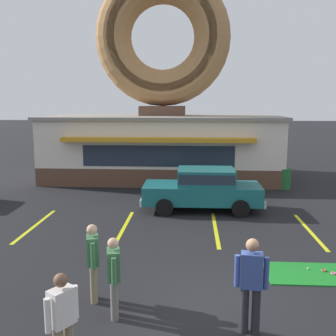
% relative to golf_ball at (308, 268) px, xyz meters
% --- Properties ---
extents(ground_plane, '(160.00, 160.00, 0.00)m').
position_rel_golf_ball_xyz_m(ground_plane, '(-2.38, -1.96, -0.05)').
color(ground_plane, black).
extents(donut_shop_building, '(12.30, 6.75, 10.96)m').
position_rel_golf_ball_xyz_m(donut_shop_building, '(-4.48, 11.98, 3.69)').
color(donut_shop_building, brown).
rests_on(donut_shop_building, ground).
extents(mini_donut_near_right, '(0.13, 0.13, 0.04)m').
position_rel_golf_ball_xyz_m(mini_donut_near_right, '(0.53, -0.25, -0.00)').
color(mini_donut_near_right, '#D8667F').
rests_on(mini_donut_near_right, putting_mat).
extents(mini_donut_mid_left, '(0.13, 0.13, 0.04)m').
position_rel_golf_ball_xyz_m(mini_donut_mid_left, '(0.35, -0.09, -0.00)').
color(mini_donut_mid_left, brown).
rests_on(mini_donut_mid_left, putting_mat).
extents(golf_ball, '(0.04, 0.04, 0.04)m').
position_rel_golf_ball_xyz_m(golf_ball, '(0.00, 0.00, 0.00)').
color(golf_ball, white).
rests_on(golf_ball, putting_mat).
extents(car_teal, '(4.57, 2.00, 1.60)m').
position_rel_golf_ball_xyz_m(car_teal, '(-2.44, 5.31, 0.82)').
color(car_teal, '#196066').
rests_on(car_teal, ground).
extents(pedestrian_blue_sweater_man, '(0.33, 0.58, 1.65)m').
position_rel_golf_ball_xyz_m(pedestrian_blue_sweater_man, '(-4.87, -1.79, 0.86)').
color(pedestrian_blue_sweater_man, '#7F7056').
rests_on(pedestrian_blue_sweater_man, ground).
extents(pedestrian_hooded_kid, '(0.41, 0.51, 1.60)m').
position_rel_golf_ball_xyz_m(pedestrian_hooded_kid, '(-4.78, -3.97, 0.83)').
color(pedestrian_hooded_kid, '#7F7056').
rests_on(pedestrian_hooded_kid, ground).
extents(pedestrian_leather_jacket_man, '(0.59, 0.29, 1.76)m').
position_rel_golf_ball_xyz_m(pedestrian_leather_jacket_man, '(-1.81, -2.75, 0.93)').
color(pedestrian_leather_jacket_man, '#232328').
rests_on(pedestrian_leather_jacket_man, ground).
extents(pedestrian_clipboard_woman, '(0.32, 0.58, 1.59)m').
position_rel_golf_ball_xyz_m(pedestrian_clipboard_woman, '(-4.32, -2.39, 0.82)').
color(pedestrian_clipboard_woman, slate).
rests_on(pedestrian_clipboard_woman, ground).
extents(trash_bin, '(0.57, 0.57, 0.97)m').
position_rel_golf_ball_xyz_m(trash_bin, '(1.52, 9.25, 0.45)').
color(trash_bin, '#1E662D').
rests_on(trash_bin, ground).
extents(parking_stripe_left, '(0.12, 3.60, 0.01)m').
position_rel_golf_ball_xyz_m(parking_stripe_left, '(-8.08, 3.04, -0.05)').
color(parking_stripe_left, yellow).
rests_on(parking_stripe_left, ground).
extents(parking_stripe_mid_left, '(0.12, 3.60, 0.01)m').
position_rel_golf_ball_xyz_m(parking_stripe_mid_left, '(-5.08, 3.04, -0.05)').
color(parking_stripe_mid_left, yellow).
rests_on(parking_stripe_mid_left, ground).
extents(parking_stripe_centre, '(0.12, 3.60, 0.01)m').
position_rel_golf_ball_xyz_m(parking_stripe_centre, '(-2.08, 3.04, -0.05)').
color(parking_stripe_centre, yellow).
rests_on(parking_stripe_centre, ground).
extents(parking_stripe_mid_right, '(0.12, 3.60, 0.01)m').
position_rel_golf_ball_xyz_m(parking_stripe_mid_right, '(0.92, 3.04, -0.05)').
color(parking_stripe_mid_right, yellow).
rests_on(parking_stripe_mid_right, ground).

